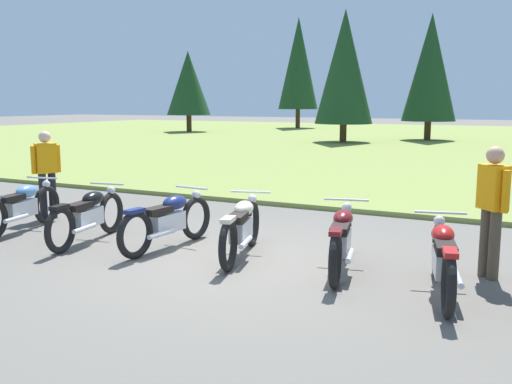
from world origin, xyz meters
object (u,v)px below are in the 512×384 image
at_px(motorcycle_black, 88,215).
at_px(motorcycle_red, 443,258).
at_px(motorcycle_navy, 168,220).
at_px(motorcycle_maroon, 342,239).
at_px(rider_checking_bike, 492,204).
at_px(rider_near_row_end, 46,169).
at_px(motorcycle_cream, 241,227).
at_px(motorcycle_sky_blue, 21,207).

xyz_separation_m(motorcycle_black, motorcycle_red, (5.44, -0.07, 0.00)).
distance_m(motorcycle_navy, motorcycle_maroon, 2.74).
bearing_deg(rider_checking_bike, rider_near_row_end, 178.77).
distance_m(motorcycle_cream, motorcycle_maroon, 1.51).
bearing_deg(rider_near_row_end, motorcycle_cream, -9.15).
relative_size(motorcycle_sky_blue, motorcycle_maroon, 1.01).
distance_m(motorcycle_black, rider_checking_bike, 5.94).
xyz_separation_m(motorcycle_maroon, rider_near_row_end, (-6.11, 0.76, 0.51)).
relative_size(motorcycle_black, motorcycle_red, 1.01).
bearing_deg(motorcycle_maroon, rider_checking_bike, 18.69).
distance_m(motorcycle_navy, rider_near_row_end, 3.50).
xyz_separation_m(motorcycle_sky_blue, motorcycle_navy, (2.90, 0.22, 0.00)).
bearing_deg(rider_near_row_end, motorcycle_sky_blue, -65.61).
distance_m(motorcycle_black, motorcycle_red, 5.44).
relative_size(motorcycle_navy, motorcycle_maroon, 1.02).
bearing_deg(motorcycle_sky_blue, rider_checking_bike, 6.59).
relative_size(motorcycle_navy, rider_checking_bike, 1.26).
bearing_deg(motorcycle_black, rider_checking_bike, 8.81).
bearing_deg(motorcycle_sky_blue, rider_near_row_end, 114.39).
bearing_deg(motorcycle_black, motorcycle_cream, 7.34).
bearing_deg(motorcycle_navy, rider_near_row_end, 166.61).
distance_m(motorcycle_black, motorcycle_maroon, 4.10).
bearing_deg(motorcycle_red, motorcycle_maroon, 164.21).
xyz_separation_m(motorcycle_navy, rider_checking_bike, (4.49, 0.63, 0.51)).
relative_size(motorcycle_black, motorcycle_maroon, 1.01).
bearing_deg(motorcycle_cream, rider_near_row_end, 170.85).
bearing_deg(motorcycle_cream, motorcycle_red, -8.00).
xyz_separation_m(motorcycle_red, rider_checking_bike, (0.40, 0.97, 0.51)).
xyz_separation_m(motorcycle_navy, motorcycle_cream, (1.24, 0.06, 0.00)).
xyz_separation_m(motorcycle_maroon, motorcycle_red, (1.35, -0.38, 0.00)).
bearing_deg(motorcycle_sky_blue, motorcycle_navy, 4.36).
relative_size(motorcycle_red, rider_near_row_end, 1.23).
bearing_deg(motorcycle_red, motorcycle_sky_blue, 179.02).
relative_size(motorcycle_black, rider_checking_bike, 1.25).
distance_m(motorcycle_cream, rider_checking_bike, 3.35).
distance_m(motorcycle_cream, motorcycle_red, 2.88).
height_order(motorcycle_sky_blue, motorcycle_maroon, same).
bearing_deg(motorcycle_cream, rider_checking_bike, 9.97).
height_order(motorcycle_black, motorcycle_cream, same).
distance_m(motorcycle_sky_blue, motorcycle_black, 1.55).
xyz_separation_m(rider_checking_bike, rider_near_row_end, (-7.86, 0.17, 0.00)).
relative_size(motorcycle_maroon, rider_checking_bike, 1.24).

